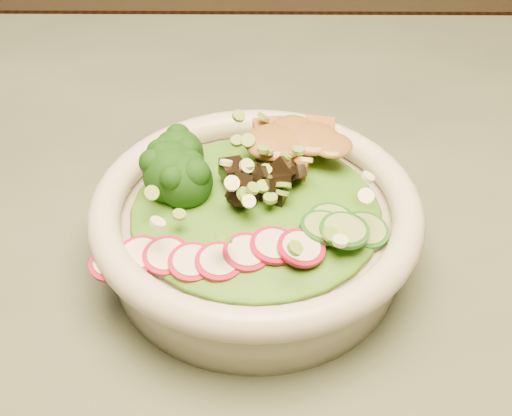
{
  "coord_description": "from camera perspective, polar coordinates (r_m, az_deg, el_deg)",
  "views": [
    {
      "loc": [
        0.15,
        -0.38,
        1.12
      ],
      "look_at": [
        0.15,
        -0.01,
        0.8
      ],
      "focal_mm": 50.0,
      "sensor_mm": 36.0,
      "label": 1
    }
  ],
  "objects": [
    {
      "name": "peanut_sauce",
      "position": [
        0.52,
        2.81,
        5.28
      ],
      "size": [
        0.06,
        0.05,
        0.01
      ],
      "primitive_type": "ellipsoid",
      "color": "brown",
      "rests_on": "tofu_cubes"
    },
    {
      "name": "salad_bowl",
      "position": [
        0.5,
        0.0,
        -1.55
      ],
      "size": [
        0.23,
        0.23,
        0.06
      ],
      "rotation": [
        0.0,
        0.0,
        -0.03
      ],
      "color": "beige",
      "rests_on": "dining_table"
    },
    {
      "name": "dining_table",
      "position": [
        0.64,
        -14.02,
        -10.89
      ],
      "size": [
        1.2,
        0.8,
        0.75
      ],
      "color": "black",
      "rests_on": "ground"
    },
    {
      "name": "cucumber_slices",
      "position": [
        0.47,
        6.06,
        -1.09
      ],
      "size": [
        0.06,
        0.06,
        0.03
      ],
      "primitive_type": null,
      "rotation": [
        0.0,
        0.0,
        -0.03
      ],
      "color": "#89AC5F",
      "rests_on": "salad_bowl"
    },
    {
      "name": "tofu_cubes",
      "position": [
        0.52,
        2.77,
        4.28
      ],
      "size": [
        0.08,
        0.05,
        0.03
      ],
      "primitive_type": null,
      "rotation": [
        0.0,
        0.0,
        -0.03
      ],
      "color": "#945C31",
      "rests_on": "salad_bowl"
    },
    {
      "name": "lettuce_bed",
      "position": [
        0.49,
        0.0,
        0.09
      ],
      "size": [
        0.17,
        0.17,
        0.02
      ],
      "primitive_type": "ellipsoid",
      "color": "#205B13",
      "rests_on": "salad_bowl"
    },
    {
      "name": "radish_slices",
      "position": [
        0.45,
        -2.92,
        -3.97
      ],
      "size": [
        0.1,
        0.04,
        0.02
      ],
      "primitive_type": null,
      "rotation": [
        0.0,
        0.0,
        -0.03
      ],
      "color": "maroon",
      "rests_on": "salad_bowl"
    },
    {
      "name": "scallion_garnish",
      "position": [
        0.48,
        0.0,
        1.88
      ],
      "size": [
        0.16,
        0.16,
        0.02
      ],
      "primitive_type": null,
      "color": "#6CA138",
      "rests_on": "salad_bowl"
    },
    {
      "name": "mushroom_heap",
      "position": [
        0.49,
        0.54,
        1.78
      ],
      "size": [
        0.06,
        0.06,
        0.03
      ],
      "primitive_type": null,
      "rotation": [
        0.0,
        0.0,
        -0.03
      ],
      "color": "black",
      "rests_on": "salad_bowl"
    },
    {
      "name": "broccoli_florets",
      "position": [
        0.5,
        -5.58,
        2.83
      ],
      "size": [
        0.07,
        0.06,
        0.04
      ],
      "primitive_type": null,
      "rotation": [
        0.0,
        0.0,
        -0.03
      ],
      "color": "black",
      "rests_on": "salad_bowl"
    }
  ]
}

